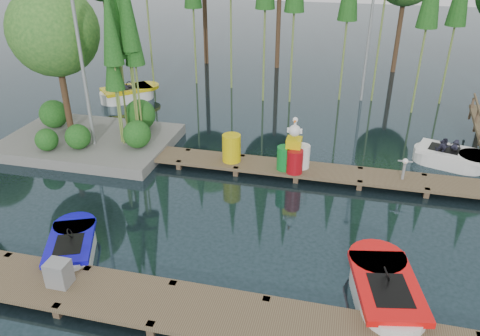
% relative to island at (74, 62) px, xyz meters
% --- Properties ---
extents(ground_plane, '(90.00, 90.00, 0.00)m').
position_rel_island_xyz_m(ground_plane, '(6.30, -3.29, -3.18)').
color(ground_plane, '#1E3038').
extents(near_dock, '(18.00, 1.50, 0.50)m').
position_rel_island_xyz_m(near_dock, '(6.30, -7.79, -2.95)').
color(near_dock, brown).
rests_on(near_dock, ground).
extents(far_dock, '(15.00, 1.20, 0.50)m').
position_rel_island_xyz_m(far_dock, '(7.30, -0.79, -2.95)').
color(far_dock, brown).
rests_on(far_dock, ground).
extents(island, '(6.20, 4.20, 6.75)m').
position_rel_island_xyz_m(island, '(0.00, 0.00, 0.00)').
color(island, slate).
rests_on(island, ground).
extents(lamp_island, '(0.30, 0.30, 7.25)m').
position_rel_island_xyz_m(lamp_island, '(0.80, -0.79, 1.08)').
color(lamp_island, gray).
rests_on(lamp_island, ground).
extents(lamp_rear, '(0.30, 0.30, 7.25)m').
position_rel_island_xyz_m(lamp_rear, '(10.30, 7.71, 1.08)').
color(lamp_rear, gray).
rests_on(lamp_rear, ground).
extents(boat_blue, '(1.94, 2.63, 0.81)m').
position_rel_island_xyz_m(boat_blue, '(3.31, -6.45, -2.95)').
color(boat_blue, white).
rests_on(boat_blue, ground).
extents(boat_red, '(1.87, 3.13, 0.98)m').
position_rel_island_xyz_m(boat_red, '(10.95, -6.35, -2.90)').
color(boat_red, white).
rests_on(boat_red, ground).
extents(boat_yellow_far, '(3.01, 2.96, 1.46)m').
position_rel_island_xyz_m(boat_yellow_far, '(-0.71, 5.11, -2.88)').
color(boat_yellow_far, white).
rests_on(boat_yellow_far, ground).
extents(boat_white_far, '(2.93, 1.98, 1.27)m').
position_rel_island_xyz_m(boat_white_far, '(13.40, 1.30, -2.90)').
color(boat_white_far, white).
rests_on(boat_white_far, ground).
extents(utility_cabinet, '(0.49, 0.42, 0.60)m').
position_rel_island_xyz_m(utility_cabinet, '(3.87, -7.79, -2.58)').
color(utility_cabinet, gray).
rests_on(utility_cabinet, near_dock).
extents(yellow_barrel, '(0.63, 0.63, 0.95)m').
position_rel_island_xyz_m(yellow_barrel, '(6.01, -0.79, -2.41)').
color(yellow_barrel, '#D8BD0B').
rests_on(yellow_barrel, far_dock).
extents(drum_cluster, '(1.06, 0.97, 1.82)m').
position_rel_island_xyz_m(drum_cluster, '(8.17, -0.94, -2.35)').
color(drum_cluster, '#0D7A27').
rests_on(drum_cluster, far_dock).
extents(seagull_post, '(0.45, 0.24, 0.72)m').
position_rel_island_xyz_m(seagull_post, '(11.65, -0.79, -2.40)').
color(seagull_post, gray).
rests_on(seagull_post, far_dock).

